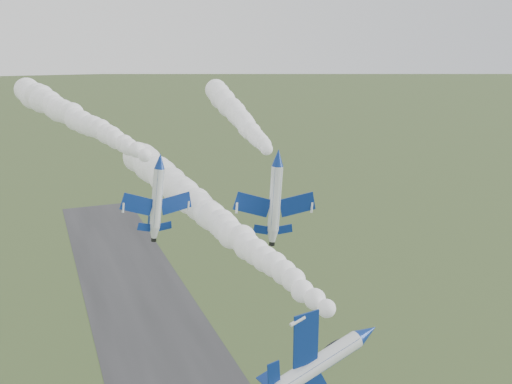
% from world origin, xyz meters
% --- Properties ---
extents(jet_lead, '(3.95, 12.83, 10.31)m').
position_xyz_m(jet_lead, '(5.58, -9.86, 34.39)').
color(jet_lead, silver).
extents(smoke_trail_jet_lead, '(16.09, 61.95, 5.35)m').
position_xyz_m(smoke_trail_jet_lead, '(1.03, 23.88, 36.55)').
color(smoke_trail_jet_lead, white).
extents(jet_pair_left, '(9.62, 11.40, 2.94)m').
position_xyz_m(jet_pair_left, '(-5.16, 21.53, 44.27)').
color(jet_pair_left, silver).
extents(smoke_trail_jet_pair_left, '(20.15, 71.88, 5.52)m').
position_xyz_m(smoke_trail_jet_pair_left, '(-13.03, 59.17, 45.99)').
color(smoke_trail_jet_pair_left, white).
extents(jet_pair_right, '(11.48, 13.59, 3.38)m').
position_xyz_m(jet_pair_right, '(10.56, 20.70, 43.68)').
color(jet_pair_right, silver).
extents(smoke_trail_jet_pair_right, '(16.48, 71.03, 5.43)m').
position_xyz_m(smoke_trail_jet_pair_right, '(18.06, 58.85, 44.99)').
color(smoke_trail_jet_pair_right, white).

